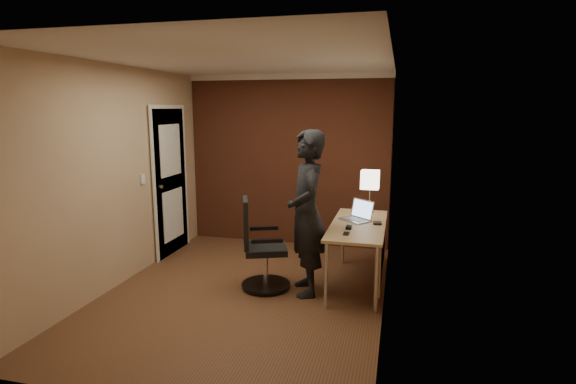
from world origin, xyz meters
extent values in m
plane|color=brown|center=(0.00, 0.00, 0.00)|extent=(4.00, 4.00, 0.00)
plane|color=white|center=(0.00, 0.00, 2.50)|extent=(4.00, 4.00, 0.00)
plane|color=tan|center=(0.00, 2.00, 1.25)|extent=(3.00, 0.00, 3.00)
plane|color=tan|center=(0.00, -2.00, 1.25)|extent=(3.00, 0.00, 3.00)
plane|color=tan|center=(-1.50, 0.00, 1.25)|extent=(0.00, 4.00, 4.00)
plane|color=tan|center=(1.50, 0.00, 1.25)|extent=(0.00, 4.00, 4.00)
cube|color=brown|center=(0.00, 1.97, 1.25)|extent=(2.98, 0.06, 2.50)
cube|color=silver|center=(0.00, 1.96, 2.46)|extent=(3.00, 0.08, 0.08)
cube|color=silver|center=(0.00, -1.96, 2.46)|extent=(3.00, 0.08, 0.08)
cube|color=silver|center=(-1.46, 0.00, 2.46)|extent=(0.08, 4.00, 0.08)
cube|color=silver|center=(1.46, 0.00, 2.46)|extent=(0.08, 4.00, 0.08)
cube|color=silver|center=(-1.48, 1.10, 1.00)|extent=(0.05, 0.82, 2.02)
cube|color=silver|center=(-1.46, 1.10, 1.00)|extent=(0.02, 0.92, 2.12)
cylinder|color=silver|center=(-1.43, 0.77, 1.00)|extent=(0.05, 0.05, 0.05)
cube|color=silver|center=(-1.49, 0.45, 1.15)|extent=(0.02, 0.08, 0.12)
cube|color=tan|center=(1.18, 0.51, 0.71)|extent=(0.60, 1.50, 0.03)
cube|color=tan|center=(1.46, 0.51, 0.43)|extent=(0.02, 1.38, 0.54)
cylinder|color=silver|center=(0.93, -0.18, 0.35)|extent=(0.04, 0.04, 0.70)
cylinder|color=silver|center=(0.93, 1.20, 0.35)|extent=(0.04, 0.04, 0.70)
cylinder|color=silver|center=(1.43, -0.18, 0.35)|extent=(0.04, 0.04, 0.70)
cylinder|color=silver|center=(1.43, 1.20, 0.35)|extent=(0.04, 0.04, 0.70)
cube|color=silver|center=(1.26, 1.05, 0.74)|extent=(0.11, 0.11, 0.01)
cylinder|color=silver|center=(1.26, 1.05, 0.90)|extent=(0.01, 0.01, 0.30)
cube|color=white|center=(1.26, 1.05, 1.16)|extent=(0.22, 0.22, 0.22)
cube|color=silver|center=(1.13, 0.65, 0.74)|extent=(0.40, 0.39, 0.01)
cube|color=silver|center=(1.20, 0.73, 0.85)|extent=(0.29, 0.26, 0.22)
cube|color=#B2CCF2|center=(1.20, 0.72, 0.85)|extent=(0.26, 0.23, 0.19)
cube|color=gray|center=(1.13, 0.64, 0.75)|extent=(0.30, 0.28, 0.00)
cube|color=black|center=(1.10, 0.26, 0.75)|extent=(0.06, 0.10, 0.03)
cube|color=black|center=(1.10, 0.05, 0.73)|extent=(0.06, 0.12, 0.01)
cube|color=black|center=(1.39, 0.54, 0.74)|extent=(0.10, 0.12, 0.02)
cylinder|color=black|center=(0.18, 0.17, 0.04)|extent=(0.55, 0.55, 0.03)
cylinder|color=silver|center=(0.18, 0.17, 0.25)|extent=(0.06, 0.06, 0.41)
cube|color=black|center=(0.18, 0.17, 0.46)|extent=(0.59, 0.59, 0.07)
cube|color=black|center=(-0.02, 0.09, 0.77)|extent=(0.19, 0.41, 0.54)
cube|color=black|center=(0.09, 0.41, 0.63)|extent=(0.33, 0.16, 0.04)
cube|color=black|center=(0.28, -0.07, 0.63)|extent=(0.33, 0.16, 0.04)
imported|color=black|center=(0.65, 0.17, 0.90)|extent=(0.63, 0.76, 1.80)
camera|label=1|loc=(1.60, -4.45, 2.01)|focal=28.00mm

